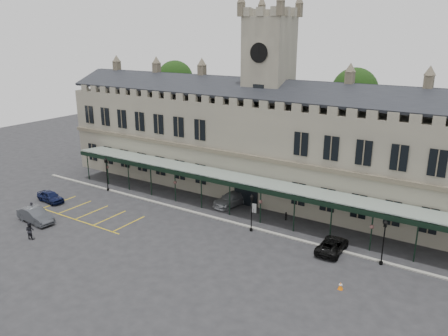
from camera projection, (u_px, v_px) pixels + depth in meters
The scene contains 21 objects.
ground at pixel (192, 238), 44.73m from camera, with size 140.00×140.00×0.00m, color black.
station_building at pixel (266, 145), 55.62m from camera, with size 60.00×10.36×17.30m.
clock_tower at pixel (268, 93), 53.75m from camera, with size 5.60×5.60×24.80m.
canopy at pixel (231, 195), 50.02m from camera, with size 50.00×4.10×4.30m.
kerb at pixel (222, 219), 49.13m from camera, with size 60.00×0.40×0.12m, color gray.
parking_markings at pixel (88, 214), 50.81m from camera, with size 16.00×6.00×0.01m, color gold, non-canonical shape.
tree_behind_left at pixel (175, 80), 72.51m from camera, with size 6.00×6.00×16.00m.
tree_behind_mid at pixel (354, 92), 56.90m from camera, with size 6.00×6.00×16.00m.
lamp_post_left at pixel (107, 171), 57.64m from camera, with size 0.44×0.44×4.60m.
lamp_post_mid at pixel (252, 209), 45.68m from camera, with size 0.39×0.39×4.15m.
lamp_post_right at pixel (384, 238), 38.86m from camera, with size 0.42×0.42×4.40m.
traffic_cone at pixel (341, 286), 35.65m from camera, with size 0.41×0.41×0.65m.
sign_board at pixel (254, 208), 51.03m from camera, with size 0.67×0.13×1.14m.
bollard_left at pixel (226, 203), 53.02m from camera, with size 0.16×0.16×0.90m, color black.
bollard_right at pixel (286, 216), 48.96m from camera, with size 0.17×0.17×0.93m, color black.
car_left_a at pixel (50, 196), 54.32m from camera, with size 1.66×4.13×1.41m, color #0B1233.
car_left_b at pixel (35, 215), 48.34m from camera, with size 1.73×4.96×1.63m, color #393C41.
car_taxi at pixel (232, 199), 53.31m from camera, with size 2.15×5.29×1.54m, color #919398.
car_van at pixel (332, 245), 41.84m from camera, with size 2.17×4.70×1.31m, color black.
person_a at pixel (32, 209), 49.84m from camera, with size 0.63×0.42×1.74m, color black.
person_b at pixel (30, 231), 44.34m from camera, with size 0.89×0.70×1.84m, color black.
Camera 1 is at (24.87, -32.37, 19.94)m, focal length 35.00 mm.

